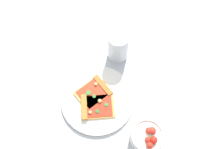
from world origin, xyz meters
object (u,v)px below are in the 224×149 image
(plate, at_px, (98,99))
(pizza_slice_far, at_px, (95,106))
(soda_glass, at_px, (118,47))
(pizza_slice_near, at_px, (95,91))
(salad_bowl, at_px, (147,137))
(paper_napkin, at_px, (91,30))

(plate, height_order, pizza_slice_far, pizza_slice_far)
(soda_glass, bearing_deg, pizza_slice_near, -90.98)
(pizza_slice_far, height_order, salad_bowl, salad_bowl)
(pizza_slice_near, relative_size, soda_glass, 1.07)
(salad_bowl, bearing_deg, plate, 167.07)
(plate, relative_size, soda_glass, 2.01)
(pizza_slice_far, relative_size, paper_napkin, 0.97)
(plate, distance_m, pizza_slice_far, 0.03)
(plate, relative_size, pizza_slice_far, 1.81)
(salad_bowl, distance_m, soda_glass, 0.35)
(pizza_slice_far, xyz_separation_m, soda_glass, (-0.02, 0.24, 0.04))
(plate, relative_size, salad_bowl, 2.40)
(pizza_slice_near, xyz_separation_m, soda_glass, (0.00, 0.19, 0.04))
(plate, distance_m, paper_napkin, 0.31)
(pizza_slice_far, bearing_deg, pizza_slice_near, 117.90)
(pizza_slice_near, distance_m, salad_bowl, 0.25)
(pizza_slice_near, bearing_deg, plate, -43.81)
(plate, xyz_separation_m, pizza_slice_far, (0.01, -0.03, 0.01))
(salad_bowl, xyz_separation_m, paper_napkin, (-0.39, 0.31, -0.03))
(pizza_slice_near, relative_size, paper_napkin, 0.93)
(pizza_slice_near, distance_m, pizza_slice_far, 0.06)
(soda_glass, xyz_separation_m, paper_napkin, (-0.15, 0.06, -0.06))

